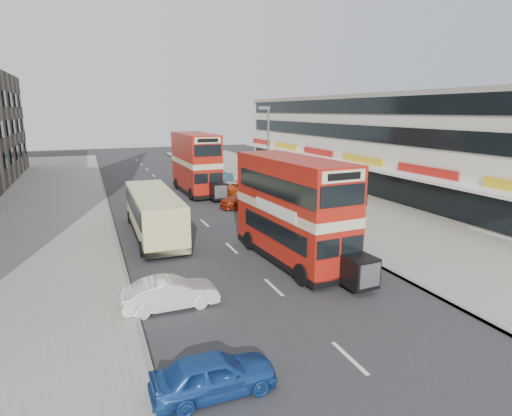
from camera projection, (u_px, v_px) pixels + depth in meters
name	position (u px, v px, depth m)	size (l,w,h in m)	color
ground	(294.00, 306.00, 17.27)	(160.00, 160.00, 0.00)	#28282B
road_surface	(186.00, 206.00, 35.37)	(12.00, 90.00, 0.01)	#28282B
pavement_right	(312.00, 195.00, 39.68)	(12.00, 90.00, 0.15)	gray
pavement_left	(25.00, 218.00, 31.02)	(12.00, 90.00, 0.15)	gray
kerb_left	(109.00, 211.00, 33.15)	(0.20, 90.00, 0.16)	gray
kerb_right	(254.00, 199.00, 37.55)	(0.20, 90.00, 0.16)	gray
commercial_row	(372.00, 141.00, 43.31)	(9.90, 46.20, 9.30)	beige
street_lamp	(267.00, 148.00, 34.83)	(1.00, 0.20, 8.12)	slate
bus_main	(293.00, 210.00, 21.87)	(3.23, 9.66, 5.29)	black
bus_second	(196.00, 163.00, 40.29)	(2.90, 10.01, 5.50)	black
coach	(154.00, 212.00, 26.54)	(2.65, 9.93, 2.63)	black
car_left_near	(214.00, 374.00, 11.82)	(1.43, 3.56, 1.21)	#1A4594
car_left_front	(170.00, 293.00, 16.97)	(1.34, 3.84, 1.27)	white
car_right_a	(250.00, 199.00, 34.67)	(2.04, 5.02, 1.46)	#A32A10
car_right_b	(237.00, 188.00, 39.83)	(2.21, 4.80, 1.33)	#CD4A14
car_right_c	(215.00, 177.00, 46.52)	(1.62, 4.04, 1.38)	#5B8FB6
pedestrian_near	(301.00, 196.00, 34.35)	(0.62, 0.42, 1.68)	gray
cyclist	(241.00, 195.00, 36.36)	(0.72, 1.76, 2.02)	gray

